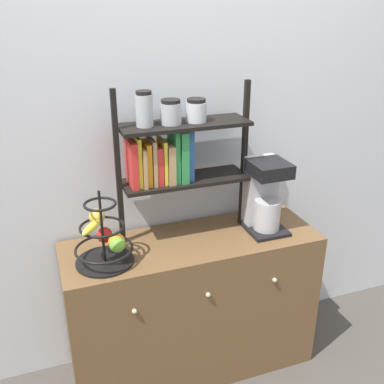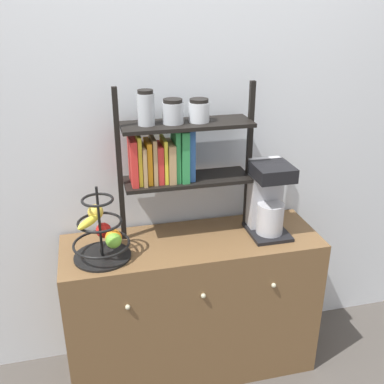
{
  "view_description": "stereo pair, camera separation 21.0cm",
  "coord_description": "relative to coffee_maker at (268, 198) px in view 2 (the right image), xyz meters",
  "views": [
    {
      "loc": [
        -0.66,
        -1.6,
        1.89
      ],
      "look_at": [
        -0.0,
        0.21,
        1.05
      ],
      "focal_mm": 42.0,
      "sensor_mm": 36.0,
      "label": 1
    },
    {
      "loc": [
        -0.46,
        -1.66,
        1.89
      ],
      "look_at": [
        -0.0,
        0.21,
        1.05
      ],
      "focal_mm": 42.0,
      "sensor_mm": 36.0,
      "label": 2
    }
  ],
  "objects": [
    {
      "name": "wall_back",
      "position": [
        -0.39,
        0.25,
        0.33
      ],
      "size": [
        7.0,
        0.05,
        2.6
      ],
      "primitive_type": "cube",
      "color": "silver",
      "rests_on": "ground_plane"
    },
    {
      "name": "sideboard",
      "position": [
        -0.39,
        -0.01,
        -0.58
      ],
      "size": [
        1.28,
        0.44,
        0.79
      ],
      "color": "brown",
      "rests_on": "ground_plane"
    },
    {
      "name": "coffee_maker",
      "position": [
        0.0,
        0.0,
        0.0
      ],
      "size": [
        0.19,
        0.23,
        0.37
      ],
      "color": "black",
      "rests_on": "sideboard"
    },
    {
      "name": "fruit_stand",
      "position": [
        -0.82,
        -0.06,
        -0.07
      ],
      "size": [
        0.26,
        0.26,
        0.35
      ],
      "color": "black",
      "rests_on": "sideboard"
    },
    {
      "name": "shelf_hutch",
      "position": [
        -0.46,
        0.1,
        0.26
      ],
      "size": [
        0.66,
        0.2,
        0.75
      ],
      "color": "black",
      "rests_on": "sideboard"
    }
  ]
}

